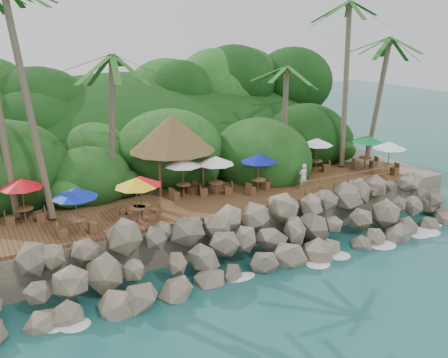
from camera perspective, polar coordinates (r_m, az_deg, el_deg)
ground at (r=26.12m, az=6.42°, el=-10.58°), size 140.00×140.00×0.00m
land_base at (r=38.94m, az=-7.06°, el=0.48°), size 32.00×25.20×2.10m
jungle_hill at (r=46.03m, az=-10.48°, el=1.55°), size 44.80×28.00×15.40m
seawall at (r=27.11m, az=4.08°, el=-6.74°), size 29.00×4.00×2.30m
terrace at (r=29.93m, az=0.00°, el=-2.20°), size 26.00×5.00×0.20m
jungle_foliage at (r=38.36m, az=-6.45°, el=-1.40°), size 44.00×16.00×12.00m
foam_line at (r=26.32m, az=6.04°, el=-10.26°), size 25.20×0.80×0.06m
palms at (r=31.00m, az=-1.16°, el=17.29°), size 31.75×7.30×13.42m
palapa at (r=30.91m, az=-5.97°, el=5.24°), size 5.36×5.36×4.60m
dining_clusters at (r=29.24m, az=0.12°, el=1.63°), size 24.99×5.41×2.40m
railing at (r=32.11m, az=13.93°, el=-0.04°), size 7.20×0.10×1.00m
waiter at (r=31.48m, az=9.00°, el=0.29°), size 0.59×0.39×1.60m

